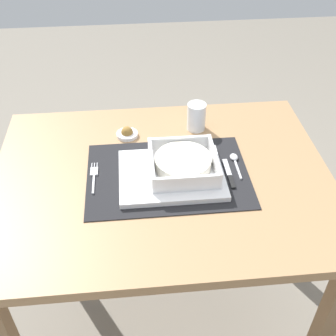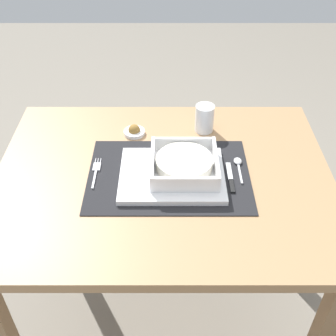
% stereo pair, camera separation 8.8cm
% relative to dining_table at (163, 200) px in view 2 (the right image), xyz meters
% --- Properties ---
extents(ground_plane, '(6.00, 6.00, 0.00)m').
position_rel_dining_table_xyz_m(ground_plane, '(0.00, 0.00, -0.61)').
color(ground_plane, gray).
extents(dining_table, '(0.98, 0.75, 0.70)m').
position_rel_dining_table_xyz_m(dining_table, '(0.00, 0.00, 0.00)').
color(dining_table, '#A37A51').
rests_on(dining_table, ground).
extents(placemat, '(0.47, 0.33, 0.00)m').
position_rel_dining_table_xyz_m(placemat, '(0.02, -0.00, 0.10)').
color(placemat, black).
rests_on(placemat, dining_table).
extents(serving_plate, '(0.30, 0.23, 0.02)m').
position_rel_dining_table_xyz_m(serving_plate, '(0.02, -0.01, 0.11)').
color(serving_plate, white).
rests_on(serving_plate, placemat).
extents(porridge_bowl, '(0.19, 0.19, 0.05)m').
position_rel_dining_table_xyz_m(porridge_bowl, '(0.06, -0.00, 0.14)').
color(porridge_bowl, white).
rests_on(porridge_bowl, serving_plate).
extents(fork, '(0.02, 0.13, 0.00)m').
position_rel_dining_table_xyz_m(fork, '(-0.20, 0.01, 0.10)').
color(fork, silver).
rests_on(fork, placemat).
extents(spoon, '(0.02, 0.12, 0.01)m').
position_rel_dining_table_xyz_m(spoon, '(0.22, 0.04, 0.11)').
color(spoon, silver).
rests_on(spoon, placemat).
extents(butter_knife, '(0.01, 0.13, 0.01)m').
position_rel_dining_table_xyz_m(butter_knife, '(0.19, -0.02, 0.10)').
color(butter_knife, black).
rests_on(butter_knife, placemat).
extents(drinking_glass, '(0.06, 0.06, 0.09)m').
position_rel_dining_table_xyz_m(drinking_glass, '(0.13, 0.23, 0.14)').
color(drinking_glass, white).
rests_on(drinking_glass, dining_table).
extents(condiment_saucer, '(0.07, 0.07, 0.04)m').
position_rel_dining_table_xyz_m(condiment_saucer, '(-0.10, 0.21, 0.11)').
color(condiment_saucer, white).
rests_on(condiment_saucer, dining_table).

